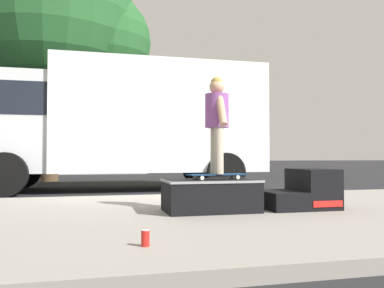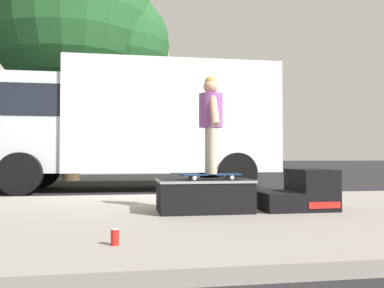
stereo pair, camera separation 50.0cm
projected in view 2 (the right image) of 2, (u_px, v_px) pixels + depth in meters
ground_plane at (131, 199)px, 7.89m from camera, size 140.00×140.00×0.00m
sidewalk_slab at (135, 219)px, 4.94m from camera, size 50.00×5.00×0.12m
skate_box at (204, 195)px, 5.13m from camera, size 1.17×0.70×0.40m
kicker_ramp at (301, 193)px, 5.34m from camera, size 0.94×0.72×0.52m
skateboard at (211, 175)px, 5.18m from camera, size 0.80×0.31×0.07m
skater_kid at (211, 116)px, 5.20m from camera, size 0.30×0.64×1.25m
soda_can at (115, 237)px, 3.18m from camera, size 0.07×0.07×0.13m
box_truck at (131, 121)px, 10.12m from camera, size 6.91×2.63×3.05m
street_tree_neighbour at (82, 28)px, 14.04m from camera, size 6.11×5.55×8.18m
house_behind at (81, 95)px, 22.72m from camera, size 9.54×8.22×8.40m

